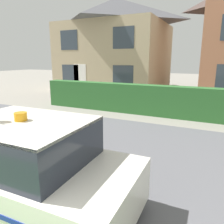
# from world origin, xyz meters

# --- Properties ---
(road_strip) EXTENTS (28.00, 6.75, 0.01)m
(road_strip) POSITION_xyz_m (0.00, 4.62, 0.01)
(road_strip) COLOR #5B5B60
(road_strip) RESTS_ON ground
(garden_hedge) EXTENTS (10.53, 0.62, 1.33)m
(garden_hedge) POSITION_xyz_m (-1.08, 9.37, 0.66)
(garden_hedge) COLOR #2D662D
(garden_hedge) RESTS_ON ground
(police_car) EXTENTS (4.01, 1.82, 1.63)m
(police_car) POSITION_xyz_m (-1.04, 2.32, 0.72)
(police_car) COLOR black
(police_car) RESTS_ON road_strip
(house_left) EXTENTS (7.76, 6.89, 6.90)m
(house_left) POSITION_xyz_m (-5.79, 16.19, 3.52)
(house_left) COLOR tan
(house_left) RESTS_ON ground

